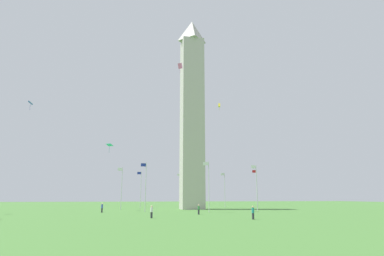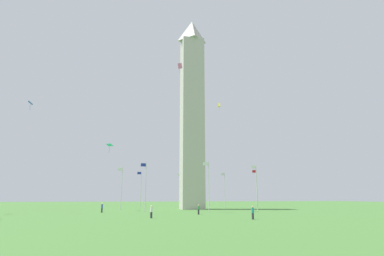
% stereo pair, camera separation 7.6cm
% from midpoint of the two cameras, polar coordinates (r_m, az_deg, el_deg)
% --- Properties ---
extents(ground_plane, '(260.00, 260.00, 0.00)m').
position_cam_midpoint_polar(ground_plane, '(78.08, 0.03, -14.10)').
color(ground_plane, '#3D6B2D').
extents(obelisk_monument, '(5.31, 5.31, 48.28)m').
position_cam_midpoint_polar(obelisk_monument, '(80.89, 0.03, 3.26)').
color(obelisk_monument, '#B7B2A8').
rests_on(obelisk_monument, ground).
extents(flagpole_n, '(1.12, 0.14, 9.49)m').
position_cam_midpoint_polar(flagpole_n, '(76.61, -12.28, -10.02)').
color(flagpole_n, silver).
rests_on(flagpole_n, ground).
extents(flagpole_ne, '(1.12, 0.14, 9.49)m').
position_cam_midpoint_polar(flagpole_ne, '(65.14, -8.18, -9.86)').
color(flagpole_ne, silver).
rests_on(flagpole_ne, ground).
extents(flagpole_e, '(1.12, 0.14, 9.49)m').
position_cam_midpoint_polar(flagpole_e, '(62.10, 2.93, -9.86)').
color(flagpole_e, silver).
rests_on(flagpole_e, ground).
extents(flagpole_se, '(1.12, 0.14, 9.49)m').
position_cam_midpoint_polar(flagpole_se, '(70.26, 11.29, -9.90)').
color(flagpole_se, silver).
rests_on(flagpole_se, ground).
extents(flagpole_s, '(1.12, 0.14, 9.49)m').
position_cam_midpoint_polar(flagpole_s, '(82.76, 11.35, -10.19)').
color(flagpole_s, silver).
rests_on(flagpole_s, ground).
extents(flagpole_sw, '(1.12, 0.14, 9.49)m').
position_cam_midpoint_polar(flagpole_sw, '(92.06, 5.77, -10.52)').
color(flagpole_sw, silver).
rests_on(flagpole_sw, ground).
extents(flagpole_w, '(1.12, 0.14, 9.49)m').
position_cam_midpoint_polar(flagpole_w, '(94.14, -1.96, -10.60)').
color(flagpole_w, silver).
rests_on(flagpole_w, ground).
extents(flagpole_nw, '(1.12, 0.14, 9.49)m').
position_cam_midpoint_polar(flagpole_nw, '(88.22, -9.00, -10.37)').
color(flagpole_nw, silver).
rests_on(flagpole_nw, ground).
extents(person_teal_shirt, '(0.32, 0.32, 1.69)m').
position_cam_midpoint_polar(person_teal_shirt, '(43.65, 10.68, -14.43)').
color(person_teal_shirt, '#2D2D38').
rests_on(person_teal_shirt, ground).
extents(person_blue_shirt, '(0.32, 0.32, 1.70)m').
position_cam_midpoint_polar(person_blue_shirt, '(63.53, -15.53, -13.38)').
color(person_blue_shirt, '#2D2D38').
rests_on(person_blue_shirt, ground).
extents(person_white_shirt, '(0.32, 0.32, 1.67)m').
position_cam_midpoint_polar(person_white_shirt, '(45.88, -7.12, -14.43)').
color(person_white_shirt, '#2D2D38').
rests_on(person_white_shirt, ground).
extents(person_green_shirt, '(0.32, 0.32, 1.59)m').
position_cam_midpoint_polar(person_green_shirt, '(54.80, 1.19, -14.15)').
color(person_green_shirt, '#2D2D38').
rests_on(person_green_shirt, ground).
extents(kite_cyan_diamond, '(1.70, 1.69, 1.95)m').
position_cam_midpoint_polar(kite_cyan_diamond, '(72.45, -14.27, -2.94)').
color(kite_cyan_diamond, '#33C6D1').
extents(kite_pink_box, '(1.16, 1.26, 2.51)m').
position_cam_midpoint_polar(kite_pink_box, '(70.93, -2.08, 10.86)').
color(kite_pink_box, pink).
extents(kite_yellow_box, '(0.57, 0.72, 1.60)m').
position_cam_midpoint_polar(kite_yellow_box, '(73.90, 4.84, 4.01)').
color(kite_yellow_box, yellow).
extents(kite_blue_diamond, '(1.20, 1.32, 1.84)m').
position_cam_midpoint_polar(kite_blue_diamond, '(75.07, -26.52, 3.93)').
color(kite_blue_diamond, blue).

